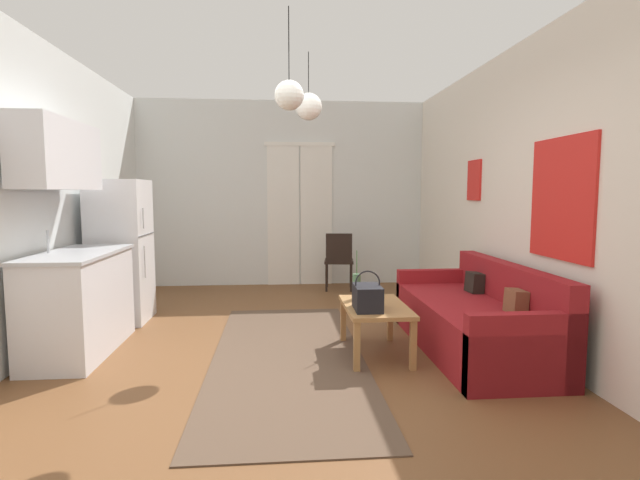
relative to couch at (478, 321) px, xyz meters
name	(u,v)px	position (x,y,z in m)	size (l,w,h in m)	color
ground_plane	(288,382)	(-1.74, -0.47, -0.32)	(4.97, 8.27, 0.10)	brown
wall_back	(283,195)	(-1.73, 3.41, 1.13)	(4.57, 0.13, 2.83)	silver
wall_right	(568,195)	(0.50, -0.47, 1.15)	(0.12, 7.87, 2.83)	silver
area_rug	(288,356)	(-1.73, -0.03, -0.26)	(1.30, 3.35, 0.01)	brown
couch	(478,321)	(0.00, 0.00, 0.00)	(0.86, 2.04, 0.79)	maroon
coffee_table	(375,312)	(-0.96, -0.03, 0.12)	(0.54, 0.89, 0.45)	#A87542
bamboo_vase	(357,286)	(-1.08, 0.23, 0.30)	(0.08, 0.08, 0.45)	#47704C
handbag	(367,297)	(-1.06, -0.19, 0.29)	(0.23, 0.34, 0.34)	black
refrigerator	(121,251)	(-3.55, 1.34, 0.52)	(0.59, 0.65, 1.58)	white
kitchen_counter	(74,266)	(-3.61, 0.26, 0.51)	(0.59, 1.32, 2.06)	silver
accent_chair	(339,258)	(-0.92, 2.81, 0.21)	(0.47, 0.45, 0.85)	black
pendant_lamp_near	(289,95)	(-1.71, -0.36, 1.91)	(0.23, 0.23, 0.77)	black
pendant_lamp_far	(309,107)	(-1.49, 0.80, 2.03)	(0.27, 0.27, 0.67)	black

